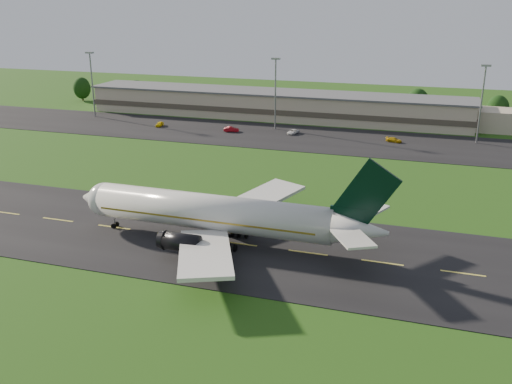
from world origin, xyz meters
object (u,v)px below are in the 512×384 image
(terminal, at_px, (294,106))
(service_vehicle_c, at_px, (293,132))
(light_mast_centre, at_px, (275,85))
(light_mast_east, at_px, (482,95))
(light_mast_west, at_px, (92,77))
(airliner, at_px, (217,214))
(service_vehicle_d, at_px, (394,140))
(service_vehicle_b, at_px, (231,129))
(service_vehicle_a, at_px, (160,124))

(terminal, distance_m, service_vehicle_c, 21.54)
(light_mast_centre, height_order, service_vehicle_c, light_mast_centre)
(light_mast_east, bearing_deg, light_mast_west, 180.00)
(airliner, distance_m, light_mast_centre, 81.53)
(airliner, height_order, light_mast_east, light_mast_east)
(terminal, xyz_separation_m, light_mast_west, (-61.40, -16.18, 8.75))
(light_mast_centre, bearing_deg, light_mast_east, 0.00)
(airliner, xyz_separation_m, service_vehicle_d, (20.80, 74.27, -3.95))
(terminal, distance_m, light_mast_centre, 18.45)
(service_vehicle_b, bearing_deg, light_mast_east, -99.45)
(light_mast_west, relative_size, service_vehicle_a, 5.23)
(light_mast_east, xyz_separation_m, service_vehicle_c, (-48.46, -4.47, -12.03))
(terminal, bearing_deg, light_mast_east, -16.80)
(airliner, bearing_deg, service_vehicle_d, 74.80)
(light_mast_centre, height_order, service_vehicle_a, light_mast_centre)
(light_mast_centre, xyz_separation_m, service_vehicle_b, (-10.87, -7.23, -11.93))
(light_mast_west, relative_size, light_mast_centre, 1.00)
(service_vehicle_a, height_order, service_vehicle_b, service_vehicle_b)
(light_mast_west, relative_size, light_mast_east, 1.00)
(terminal, height_order, light_mast_east, light_mast_east)
(service_vehicle_b, bearing_deg, light_mast_centre, -72.07)
(terminal, height_order, service_vehicle_d, terminal)
(service_vehicle_c, height_order, service_vehicle_d, service_vehicle_d)
(light_mast_west, distance_m, light_mast_east, 115.00)
(light_mast_east, height_order, service_vehicle_a, light_mast_east)
(terminal, distance_m, service_vehicle_a, 42.06)
(service_vehicle_b, height_order, service_vehicle_d, service_vehicle_b)
(light_mast_west, height_order, service_vehicle_b, light_mast_west)
(service_vehicle_b, bearing_deg, airliner, -177.22)
(airliner, xyz_separation_m, terminal, (-12.07, 96.19, -0.67))
(airliner, relative_size, light_mast_centre, 2.52)
(terminal, bearing_deg, light_mast_centre, -94.95)
(light_mast_east, distance_m, service_vehicle_b, 67.33)
(terminal, relative_size, service_vehicle_a, 37.25)
(light_mast_east, bearing_deg, service_vehicle_a, -175.52)
(light_mast_west, xyz_separation_m, light_mast_centre, (60.00, 0.00, 0.00))
(service_vehicle_b, bearing_deg, service_vehicle_d, -103.81)
(light_mast_west, xyz_separation_m, service_vehicle_d, (94.27, -5.73, -12.03))
(light_mast_centre, distance_m, service_vehicle_b, 17.69)
(light_mast_east, xyz_separation_m, service_vehicle_a, (-88.58, -6.94, -11.97))
(airliner, xyz_separation_m, service_vehicle_c, (-6.94, 75.54, -3.96))
(light_mast_centre, bearing_deg, terminal, 85.05)
(light_mast_centre, bearing_deg, airliner, -80.44)
(light_mast_centre, xyz_separation_m, service_vehicle_a, (-33.58, -6.94, -11.97))
(airliner, relative_size, light_mast_east, 2.52)
(service_vehicle_a, relative_size, service_vehicle_b, 0.91)
(airliner, distance_m, service_vehicle_c, 75.96)
(light_mast_centre, relative_size, service_vehicle_b, 4.76)
(airliner, height_order, service_vehicle_d, airliner)
(service_vehicle_c, bearing_deg, light_mast_west, -168.73)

